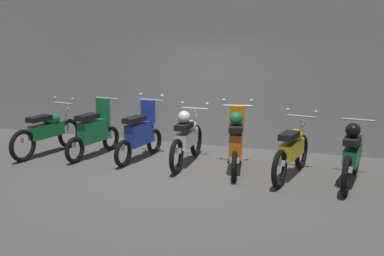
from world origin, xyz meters
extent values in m
plane|color=#565451|center=(0.00, 0.00, 0.00)|extent=(80.00, 80.00, 0.00)
cube|color=gray|center=(0.00, 2.43, 1.66)|extent=(16.00, 0.30, 3.31)
torus|color=black|center=(-2.92, 1.05, 0.33)|extent=(0.20, 0.66, 0.65)
torus|color=black|center=(-3.14, -0.23, 0.33)|extent=(0.20, 0.66, 0.65)
cube|color=#197238|center=(-3.03, 0.41, 0.52)|extent=(0.36, 0.86, 0.28)
ellipsoid|color=#197238|center=(-3.00, 0.57, 0.73)|extent=(0.33, 0.48, 0.22)
cube|color=black|center=(-3.06, 0.23, 0.80)|extent=(0.33, 0.55, 0.10)
cylinder|color=#B7BABF|center=(-2.93, 0.95, 1.02)|extent=(0.56, 0.13, 0.04)
sphere|color=#B7BABF|center=(-3.19, 0.99, 1.12)|extent=(0.07, 0.07, 0.07)
sphere|color=#B7BABF|center=(-2.68, 0.91, 1.12)|extent=(0.07, 0.07, 0.07)
cylinder|color=#B7BABF|center=(-2.92, 1.00, 0.65)|extent=(0.08, 0.17, 0.65)
sphere|color=silver|center=(-2.92, 1.00, 0.87)|extent=(0.12, 0.12, 0.12)
cube|color=white|center=(-3.13, -0.20, 0.43)|extent=(0.16, 0.04, 0.10)
torus|color=black|center=(-1.93, 1.14, 0.27)|extent=(0.17, 0.54, 0.53)
torus|color=black|center=(-2.11, 0.01, 0.27)|extent=(0.17, 0.54, 0.53)
cube|color=#197238|center=(-2.02, 0.57, 0.54)|extent=(0.33, 0.76, 0.44)
cube|color=#197238|center=(-1.96, 0.92, 0.94)|extent=(0.30, 0.16, 0.48)
cube|color=black|center=(-2.04, 0.42, 0.85)|extent=(0.32, 0.55, 0.10)
cylinder|color=#B7BABF|center=(-1.94, 1.05, 1.16)|extent=(0.56, 0.12, 0.04)
cylinder|color=#B7BABF|center=(-1.93, 1.10, 0.69)|extent=(0.08, 0.15, 0.85)
sphere|color=silver|center=(-1.93, 1.10, 1.01)|extent=(0.12, 0.12, 0.12)
cube|color=white|center=(-2.10, 0.03, 0.36)|extent=(0.16, 0.04, 0.10)
torus|color=black|center=(-0.93, 1.20, 0.27)|extent=(0.16, 0.54, 0.53)
torus|color=black|center=(-1.09, 0.06, 0.27)|extent=(0.16, 0.54, 0.53)
cube|color=#1E389E|center=(-1.01, 0.63, 0.54)|extent=(0.32, 0.76, 0.44)
cube|color=#1E389E|center=(-0.96, 0.98, 0.94)|extent=(0.29, 0.16, 0.48)
cube|color=black|center=(-1.03, 0.47, 0.85)|extent=(0.31, 0.55, 0.10)
cylinder|color=#B7BABF|center=(-0.94, 1.11, 1.16)|extent=(0.56, 0.11, 0.04)
sphere|color=#B7BABF|center=(-1.20, 1.15, 1.26)|extent=(0.07, 0.07, 0.07)
sphere|color=#B7BABF|center=(-0.69, 1.08, 1.26)|extent=(0.07, 0.07, 0.07)
cylinder|color=#B7BABF|center=(-0.94, 1.16, 0.69)|extent=(0.08, 0.15, 0.85)
sphere|color=silver|center=(-0.94, 1.16, 1.01)|extent=(0.12, 0.12, 0.12)
cube|color=white|center=(-1.08, 0.09, 0.36)|extent=(0.16, 0.03, 0.10)
torus|color=black|center=(-0.02, 1.28, 0.33)|extent=(0.11, 0.65, 0.65)
torus|color=black|center=(0.02, -0.01, 0.33)|extent=(0.11, 0.65, 0.65)
cube|color=silver|center=(0.00, 0.63, 0.52)|extent=(0.25, 0.84, 0.28)
ellipsoid|color=silver|center=(-0.01, 0.79, 0.73)|extent=(0.28, 0.45, 0.22)
cube|color=black|center=(0.01, 0.45, 0.80)|extent=(0.26, 0.53, 0.10)
cylinder|color=#B7BABF|center=(-0.02, 1.18, 1.02)|extent=(0.56, 0.06, 0.04)
sphere|color=#B7BABF|center=(-0.28, 1.17, 1.12)|extent=(0.07, 0.07, 0.07)
sphere|color=#B7BABF|center=(0.24, 1.19, 1.12)|extent=(0.07, 0.07, 0.07)
cylinder|color=#B7BABF|center=(-0.02, 1.23, 0.65)|extent=(0.06, 0.16, 0.65)
sphere|color=silver|center=(-0.02, 1.23, 0.87)|extent=(0.12, 0.12, 0.12)
cube|color=white|center=(0.02, 0.01, 0.43)|extent=(0.16, 0.02, 0.10)
sphere|color=silver|center=(0.01, 0.45, 0.97)|extent=(0.24, 0.24, 0.24)
torus|color=black|center=(0.90, 1.03, 0.27)|extent=(0.19, 0.54, 0.53)
torus|color=black|center=(1.12, -0.10, 0.27)|extent=(0.19, 0.54, 0.53)
cube|color=orange|center=(1.01, 0.46, 0.54)|extent=(0.36, 0.76, 0.44)
cube|color=orange|center=(0.94, 0.80, 0.94)|extent=(0.30, 0.17, 0.48)
cube|color=black|center=(1.04, 0.31, 0.85)|extent=(0.34, 0.56, 0.10)
cylinder|color=#B7BABF|center=(0.92, 0.94, 1.16)|extent=(0.56, 0.14, 0.04)
sphere|color=#B7BABF|center=(0.66, 0.89, 1.26)|extent=(0.07, 0.07, 0.07)
sphere|color=#B7BABF|center=(1.17, 0.99, 1.26)|extent=(0.07, 0.07, 0.07)
cylinder|color=#B7BABF|center=(0.91, 0.98, 0.69)|extent=(0.08, 0.16, 0.85)
sphere|color=silver|center=(0.91, 0.98, 1.01)|extent=(0.12, 0.12, 0.12)
cube|color=white|center=(1.12, -0.08, 0.36)|extent=(0.16, 0.04, 0.10)
sphere|color=#197238|center=(1.04, 0.31, 1.02)|extent=(0.24, 0.24, 0.24)
torus|color=black|center=(2.13, 1.06, 0.33)|extent=(0.20, 0.66, 0.65)
torus|color=black|center=(1.90, -0.22, 0.33)|extent=(0.20, 0.66, 0.65)
cube|color=gold|center=(2.02, 0.42, 0.52)|extent=(0.36, 0.86, 0.28)
ellipsoid|color=gold|center=(2.04, 0.57, 0.73)|extent=(0.33, 0.48, 0.22)
cube|color=black|center=(1.99, 0.24, 0.80)|extent=(0.33, 0.55, 0.10)
cylinder|color=#B7BABF|center=(2.11, 0.96, 1.02)|extent=(0.56, 0.13, 0.04)
sphere|color=#B7BABF|center=(1.86, 1.00, 1.12)|extent=(0.07, 0.07, 0.07)
sphere|color=#B7BABF|center=(2.37, 0.91, 1.12)|extent=(0.07, 0.07, 0.07)
cylinder|color=#B7BABF|center=(2.12, 1.01, 0.65)|extent=(0.08, 0.17, 0.65)
sphere|color=silver|center=(2.12, 1.01, 0.87)|extent=(0.12, 0.12, 0.12)
cube|color=white|center=(1.91, -0.19, 0.43)|extent=(0.16, 0.04, 0.10)
torus|color=black|center=(3.10, 1.03, 0.33)|extent=(0.17, 0.66, 0.65)
torus|color=black|center=(2.95, -0.26, 0.33)|extent=(0.17, 0.66, 0.65)
cube|color=#197238|center=(3.03, 0.38, 0.52)|extent=(0.32, 0.85, 0.28)
ellipsoid|color=#197238|center=(3.04, 0.54, 0.73)|extent=(0.31, 0.47, 0.22)
cube|color=black|center=(3.00, 0.20, 0.80)|extent=(0.30, 0.54, 0.10)
cylinder|color=#B7BABF|center=(3.09, 0.93, 1.02)|extent=(0.56, 0.10, 0.04)
cylinder|color=#B7BABF|center=(3.10, 0.98, 0.65)|extent=(0.07, 0.16, 0.65)
sphere|color=silver|center=(3.10, 0.98, 0.87)|extent=(0.12, 0.12, 0.12)
cube|color=white|center=(2.95, -0.23, 0.43)|extent=(0.16, 0.03, 0.10)
sphere|color=black|center=(3.00, 0.20, 0.97)|extent=(0.24, 0.24, 0.24)
camera|label=1|loc=(2.87, -7.59, 2.52)|focal=43.38mm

